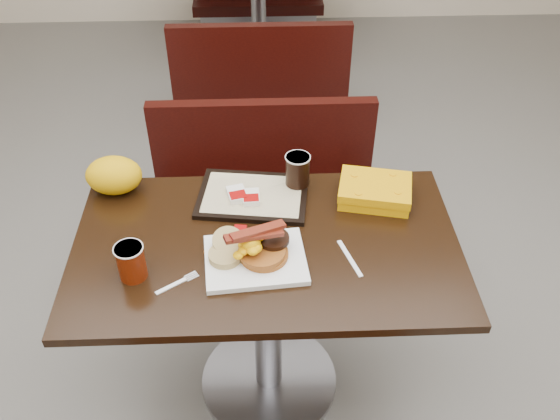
{
  "coord_description": "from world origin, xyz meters",
  "views": [
    {
      "loc": [
        -0.01,
        -1.35,
        2.04
      ],
      "look_at": [
        0.05,
        0.07,
        0.82
      ],
      "focal_mm": 38.54,
      "sensor_mm": 36.0,
      "label": 1
    }
  ],
  "objects_px": {
    "fork": "(171,286)",
    "hashbrown_sleeve_right": "(251,197)",
    "bench_far_s": "(260,70)",
    "clamshell": "(375,191)",
    "coffee_cup_near": "(131,262)",
    "tray": "(253,196)",
    "paper_bag": "(114,175)",
    "bench_near_n": "(264,198)",
    "platter": "(255,260)",
    "table_near": "(268,320)",
    "knife": "(350,258)",
    "pancake_stack": "(264,252)",
    "table_far": "(259,19)",
    "hashbrown_sleeve_left": "(237,194)",
    "coffee_cup_far": "(298,170)"
  },
  "relations": [
    {
      "from": "table_far",
      "to": "hashbrown_sleeve_left",
      "type": "xyz_separation_m",
      "value": [
        -0.09,
        -2.39,
        0.4
      ]
    },
    {
      "from": "platter",
      "to": "clamshell",
      "type": "bearing_deg",
      "value": 30.1
    },
    {
      "from": "coffee_cup_near",
      "to": "paper_bag",
      "type": "distance_m",
      "value": 0.42
    },
    {
      "from": "bench_far_s",
      "to": "knife",
      "type": "relative_size",
      "value": 6.2
    },
    {
      "from": "coffee_cup_near",
      "to": "coffee_cup_far",
      "type": "distance_m",
      "value": 0.64
    },
    {
      "from": "hashbrown_sleeve_right",
      "to": "coffee_cup_far",
      "type": "distance_m",
      "value": 0.18
    },
    {
      "from": "knife",
      "to": "clamshell",
      "type": "relative_size",
      "value": 0.69
    },
    {
      "from": "coffee_cup_far",
      "to": "bench_far_s",
      "type": "bearing_deg",
      "value": 93.98
    },
    {
      "from": "hashbrown_sleeve_left",
      "to": "hashbrown_sleeve_right",
      "type": "distance_m",
      "value": 0.05
    },
    {
      "from": "hashbrown_sleeve_left",
      "to": "bench_far_s",
      "type": "bearing_deg",
      "value": 72.82
    },
    {
      "from": "paper_bag",
      "to": "table_near",
      "type": "bearing_deg",
      "value": -29.04
    },
    {
      "from": "bench_far_s",
      "to": "pancake_stack",
      "type": "xyz_separation_m",
      "value": [
        -0.01,
        -1.97,
        0.42
      ]
    },
    {
      "from": "bench_far_s",
      "to": "pancake_stack",
      "type": "height_order",
      "value": "pancake_stack"
    },
    {
      "from": "hashbrown_sleeve_left",
      "to": "table_near",
      "type": "bearing_deg",
      "value": -80.04
    },
    {
      "from": "bench_near_n",
      "to": "bench_far_s",
      "type": "xyz_separation_m",
      "value": [
        0.0,
        1.2,
        0.0
      ]
    },
    {
      "from": "table_near",
      "to": "bench_near_n",
      "type": "xyz_separation_m",
      "value": [
        0.0,
        0.7,
        -0.02
      ]
    },
    {
      "from": "bench_far_s",
      "to": "platter",
      "type": "bearing_deg",
      "value": -90.99
    },
    {
      "from": "platter",
      "to": "table_near",
      "type": "bearing_deg",
      "value": 61.88
    },
    {
      "from": "knife",
      "to": "table_far",
      "type": "bearing_deg",
      "value": 168.11
    },
    {
      "from": "table_far",
      "to": "platter",
      "type": "distance_m",
      "value": 2.71
    },
    {
      "from": "bench_near_n",
      "to": "table_near",
      "type": "bearing_deg",
      "value": -90.0
    },
    {
      "from": "platter",
      "to": "knife",
      "type": "relative_size",
      "value": 1.85
    },
    {
      "from": "table_far",
      "to": "pancake_stack",
      "type": "bearing_deg",
      "value": -90.17
    },
    {
      "from": "bench_near_n",
      "to": "paper_bag",
      "type": "bearing_deg",
      "value": -140.35
    },
    {
      "from": "pancake_stack",
      "to": "knife",
      "type": "bearing_deg",
      "value": -0.99
    },
    {
      "from": "table_far",
      "to": "bench_near_n",
      "type": "bearing_deg",
      "value": -90.0
    },
    {
      "from": "tray",
      "to": "paper_bag",
      "type": "height_order",
      "value": "paper_bag"
    },
    {
      "from": "fork",
      "to": "hashbrown_sleeve_right",
      "type": "relative_size",
      "value": 1.78
    },
    {
      "from": "pancake_stack",
      "to": "table_near",
      "type": "bearing_deg",
      "value": 83.87
    },
    {
      "from": "table_near",
      "to": "platter",
      "type": "distance_m",
      "value": 0.39
    },
    {
      "from": "coffee_cup_near",
      "to": "hashbrown_sleeve_right",
      "type": "distance_m",
      "value": 0.47
    },
    {
      "from": "bench_near_n",
      "to": "platter",
      "type": "bearing_deg",
      "value": -92.52
    },
    {
      "from": "bench_far_s",
      "to": "hashbrown_sleeve_left",
      "type": "distance_m",
      "value": 1.74
    },
    {
      "from": "knife",
      "to": "tray",
      "type": "relative_size",
      "value": 0.44
    },
    {
      "from": "bench_far_s",
      "to": "fork",
      "type": "distance_m",
      "value": 2.13
    },
    {
      "from": "bench_far_s",
      "to": "clamshell",
      "type": "bearing_deg",
      "value": -77.76
    },
    {
      "from": "pancake_stack",
      "to": "paper_bag",
      "type": "height_order",
      "value": "paper_bag"
    },
    {
      "from": "hashbrown_sleeve_left",
      "to": "paper_bag",
      "type": "xyz_separation_m",
      "value": [
        -0.41,
        0.07,
        0.04
      ]
    },
    {
      "from": "hashbrown_sleeve_right",
      "to": "clamshell",
      "type": "distance_m",
      "value": 0.41
    },
    {
      "from": "bench_near_n",
      "to": "fork",
      "type": "relative_size",
      "value": 7.41
    },
    {
      "from": "paper_bag",
      "to": "fork",
      "type": "bearing_deg",
      "value": -63.24
    },
    {
      "from": "table_far",
      "to": "bench_far_s",
      "type": "bearing_deg",
      "value": -90.0
    },
    {
      "from": "bench_near_n",
      "to": "clamshell",
      "type": "height_order",
      "value": "clamshell"
    },
    {
      "from": "bench_far_s",
      "to": "clamshell",
      "type": "xyz_separation_m",
      "value": [
        0.37,
        -1.7,
        0.42
      ]
    },
    {
      "from": "coffee_cup_near",
      "to": "hashbrown_sleeve_right",
      "type": "xyz_separation_m",
      "value": [
        0.34,
        0.32,
        -0.03
      ]
    },
    {
      "from": "hashbrown_sleeve_left",
      "to": "fork",
      "type": "bearing_deg",
      "value": -129.89
    },
    {
      "from": "table_near",
      "to": "hashbrown_sleeve_left",
      "type": "distance_m",
      "value": 0.46
    },
    {
      "from": "knife",
      "to": "paper_bag",
      "type": "xyz_separation_m",
      "value": [
        -0.76,
        0.36,
        0.06
      ]
    },
    {
      "from": "knife",
      "to": "fork",
      "type": "bearing_deg",
      "value": -97.23
    },
    {
      "from": "bench_far_s",
      "to": "paper_bag",
      "type": "relative_size",
      "value": 5.31
    }
  ]
}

